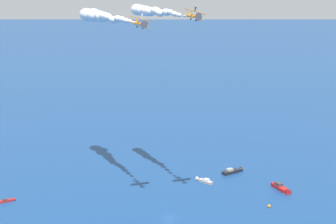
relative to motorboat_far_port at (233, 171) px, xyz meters
The scene contains 12 objects.
ground_plane 46.47m from the motorboat_far_port, 47.72° to the left, with size 2000.00×2000.00×0.00m, color navy.
motorboat_far_port is the anchor object (origin of this frame).
motorboat_far_stbd 15.41m from the motorboat_far_port, 28.63° to the left, with size 5.65×6.94×2.08m.
motorboat_offshore 23.03m from the motorboat_far_port, 119.78° to the left, with size 4.23×9.81×2.76m.
motorboat_trailing 82.78m from the motorboat_far_port, ahead, with size 5.33×2.94×1.50m.
marker_buoy 32.89m from the motorboat_far_port, 93.37° to the left, with size 1.10×1.10×2.10m.
biplane_lead 73.12m from the motorboat_far_port, 53.87° to the left, with size 7.49×7.10×3.84m.
wingwalker_lead 74.61m from the motorboat_far_port, 54.40° to the left, with size 1.44×0.47×1.52m.
smoke_trail_lead 68.90m from the motorboat_far_port, ahead, with size 14.01×38.41×5.09m.
biplane_wingman 78.15m from the motorboat_far_port, 39.76° to the left, with size 7.49×7.10×3.84m.
wingwalker_wingman 79.41m from the motorboat_far_port, 40.05° to the left, with size 0.94×0.35×1.78m.
smoke_trail_wingman 77.03m from the motorboat_far_port, ahead, with size 17.00×46.31×5.95m.
Camera 1 is at (28.40, 151.10, 71.59)m, focal length 57.36 mm.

